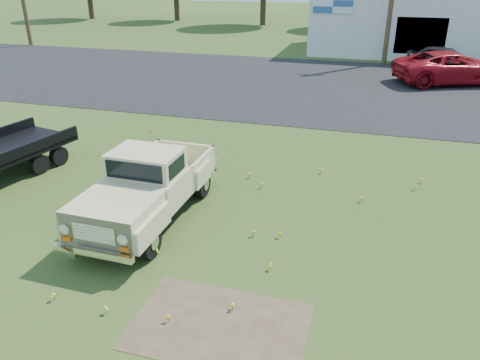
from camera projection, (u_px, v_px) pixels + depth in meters
name	position (u px, v px, depth m)	size (l,w,h in m)	color
ground	(199.00, 228.00, 11.04)	(140.00, 140.00, 0.00)	#2D4817
asphalt_lot	(302.00, 85.00, 24.11)	(90.00, 14.00, 0.02)	black
dirt_patch_a	(220.00, 326.00, 8.04)	(3.00, 2.00, 0.01)	#4D3829
dirt_patch_b	(179.00, 163.00, 14.59)	(2.20, 1.60, 0.01)	#4D3829
commercial_building	(418.00, 21.00, 32.17)	(14.20, 8.20, 4.15)	silver
vintage_pickup_truck	(148.00, 185.00, 11.08)	(1.90, 4.88, 1.77)	tan
red_pickup	(451.00, 68.00, 24.02)	(2.65, 5.75, 1.60)	maroon
dark_sedan	(444.00, 59.00, 26.75)	(1.67, 4.15, 1.41)	black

